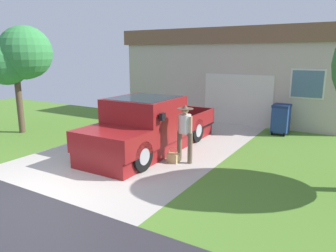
{
  "coord_description": "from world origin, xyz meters",
  "views": [
    {
      "loc": [
        5.68,
        -4.08,
        2.99
      ],
      "look_at": [
        1.23,
        3.33,
        1.01
      ],
      "focal_mm": 34.0,
      "sensor_mm": 36.0,
      "label": 1
    }
  ],
  "objects_px": {
    "front_yard_tree": "(19,57)",
    "pickup_truck": "(146,128)",
    "house_with_garage": "(242,72)",
    "handbag": "(173,157)",
    "wheeled_trash_bin": "(281,118)",
    "person_with_hat": "(185,129)"
  },
  "relations": [
    {
      "from": "person_with_hat",
      "to": "handbag",
      "type": "bearing_deg",
      "value": 52.18
    },
    {
      "from": "house_with_garage",
      "to": "handbag",
      "type": "bearing_deg",
      "value": -83.65
    },
    {
      "from": "pickup_truck",
      "to": "handbag",
      "type": "relative_size",
      "value": 12.04
    },
    {
      "from": "wheeled_trash_bin",
      "to": "handbag",
      "type": "bearing_deg",
      "value": -110.92
    },
    {
      "from": "front_yard_tree",
      "to": "pickup_truck",
      "type": "bearing_deg",
      "value": 3.59
    },
    {
      "from": "house_with_garage",
      "to": "pickup_truck",
      "type": "bearing_deg",
      "value": -91.98
    },
    {
      "from": "front_yard_tree",
      "to": "wheeled_trash_bin",
      "type": "distance_m",
      "value": 10.04
    },
    {
      "from": "house_with_garage",
      "to": "wheeled_trash_bin",
      "type": "distance_m",
      "value": 4.91
    },
    {
      "from": "house_with_garage",
      "to": "front_yard_tree",
      "type": "relative_size",
      "value": 2.54
    },
    {
      "from": "front_yard_tree",
      "to": "handbag",
      "type": "bearing_deg",
      "value": -1.14
    },
    {
      "from": "handbag",
      "to": "wheeled_trash_bin",
      "type": "bearing_deg",
      "value": 69.08
    },
    {
      "from": "person_with_hat",
      "to": "wheeled_trash_bin",
      "type": "relative_size",
      "value": 1.44
    },
    {
      "from": "person_with_hat",
      "to": "handbag",
      "type": "xyz_separation_m",
      "value": [
        -0.25,
        -0.21,
        -0.82
      ]
    },
    {
      "from": "handbag",
      "to": "house_with_garage",
      "type": "distance_m",
      "value": 8.88
    },
    {
      "from": "wheeled_trash_bin",
      "to": "front_yard_tree",
      "type": "bearing_deg",
      "value": -151.08
    },
    {
      "from": "handbag",
      "to": "front_yard_tree",
      "type": "distance_m",
      "value": 7.23
    },
    {
      "from": "house_with_garage",
      "to": "front_yard_tree",
      "type": "distance_m",
      "value": 10.28
    },
    {
      "from": "pickup_truck",
      "to": "front_yard_tree",
      "type": "xyz_separation_m",
      "value": [
        -5.46,
        -0.34,
        2.11
      ]
    },
    {
      "from": "house_with_garage",
      "to": "front_yard_tree",
      "type": "bearing_deg",
      "value": -124.11
    },
    {
      "from": "person_with_hat",
      "to": "pickup_truck",
      "type": "bearing_deg",
      "value": 1.33
    },
    {
      "from": "pickup_truck",
      "to": "wheeled_trash_bin",
      "type": "height_order",
      "value": "pickup_truck"
    },
    {
      "from": "person_with_hat",
      "to": "front_yard_tree",
      "type": "distance_m",
      "value": 7.21
    }
  ]
}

